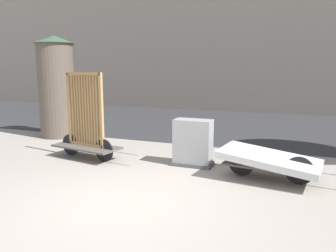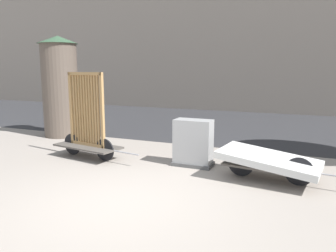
{
  "view_description": "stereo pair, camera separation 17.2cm",
  "coord_description": "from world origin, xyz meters",
  "px_view_note": "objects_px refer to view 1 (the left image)",
  "views": [
    {
      "loc": [
        2.55,
        -4.37,
        2.13
      ],
      "look_at": [
        0.0,
        2.05,
        0.93
      ],
      "focal_mm": 35.0,
      "sensor_mm": 36.0,
      "label": 1
    },
    {
      "loc": [
        2.71,
        -4.31,
        2.13
      ],
      "look_at": [
        0.0,
        2.05,
        0.93
      ],
      "focal_mm": 35.0,
      "sensor_mm": 36.0,
      "label": 2
    }
  ],
  "objects_px": {
    "bike_cart_with_mattress": "(269,160)",
    "bike_cart_with_bedframe": "(86,130)",
    "utility_cabinet": "(193,144)",
    "advertising_column": "(57,86)"
  },
  "relations": [
    {
      "from": "bike_cart_with_bedframe",
      "to": "utility_cabinet",
      "type": "height_order",
      "value": "bike_cart_with_bedframe"
    },
    {
      "from": "utility_cabinet",
      "to": "advertising_column",
      "type": "distance_m",
      "value": 5.32
    },
    {
      "from": "utility_cabinet",
      "to": "bike_cart_with_mattress",
      "type": "bearing_deg",
      "value": -12.76
    },
    {
      "from": "bike_cart_with_mattress",
      "to": "bike_cart_with_bedframe",
      "type": "bearing_deg",
      "value": -172.75
    },
    {
      "from": "bike_cart_with_mattress",
      "to": "utility_cabinet",
      "type": "xyz_separation_m",
      "value": [
        -1.67,
        0.38,
        0.09
      ]
    },
    {
      "from": "bike_cart_with_bedframe",
      "to": "bike_cart_with_mattress",
      "type": "height_order",
      "value": "bike_cart_with_bedframe"
    },
    {
      "from": "bike_cart_with_bedframe",
      "to": "bike_cart_with_mattress",
      "type": "relative_size",
      "value": 0.96
    },
    {
      "from": "bike_cart_with_bedframe",
      "to": "utility_cabinet",
      "type": "distance_m",
      "value": 2.59
    },
    {
      "from": "utility_cabinet",
      "to": "bike_cart_with_bedframe",
      "type": "bearing_deg",
      "value": -171.56
    },
    {
      "from": "bike_cart_with_mattress",
      "to": "utility_cabinet",
      "type": "height_order",
      "value": "utility_cabinet"
    }
  ]
}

